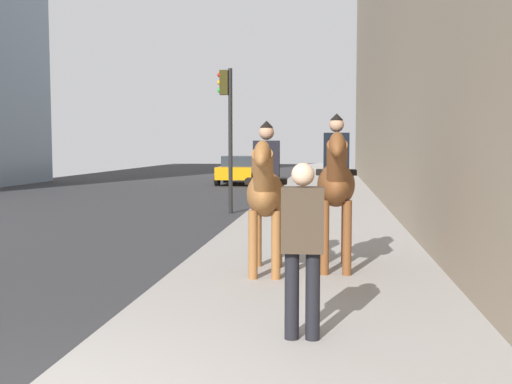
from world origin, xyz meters
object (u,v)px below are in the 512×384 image
object	(u,v)px
pedestrian_greeting	(303,239)
traffic_light_near_curb	(227,117)
mounted_horse_near	(266,191)
mounted_horse_far	(336,182)
car_near_lane	(239,169)

from	to	relation	value
pedestrian_greeting	traffic_light_near_curb	world-z (taller)	traffic_light_near_curb
mounted_horse_near	traffic_light_near_curb	distance (m)	9.02
mounted_horse_far	pedestrian_greeting	size ratio (longest dim) A/B	1.38
mounted_horse_near	traffic_light_near_curb	xyz separation A→B (m)	(8.67, 2.03, 1.45)
mounted_horse_near	traffic_light_near_curb	bearing A→B (deg)	-169.64
pedestrian_greeting	car_near_lane	distance (m)	25.15
car_near_lane	traffic_light_near_curb	world-z (taller)	traffic_light_near_curb
pedestrian_greeting	traffic_light_near_curb	bearing A→B (deg)	11.71
pedestrian_greeting	car_near_lane	bearing A→B (deg)	8.60
traffic_light_near_curb	pedestrian_greeting	bearing A→B (deg)	-166.93
pedestrian_greeting	car_near_lane	size ratio (longest dim) A/B	0.41
mounted_horse_near	pedestrian_greeting	bearing A→B (deg)	9.84
mounted_horse_near	car_near_lane	size ratio (longest dim) A/B	0.54
mounted_horse_far	car_near_lane	bearing A→B (deg)	-167.65
mounted_horse_near	traffic_light_near_curb	world-z (taller)	traffic_light_near_curb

